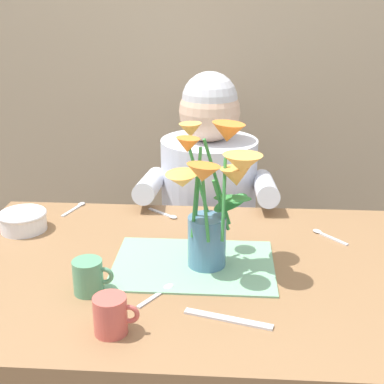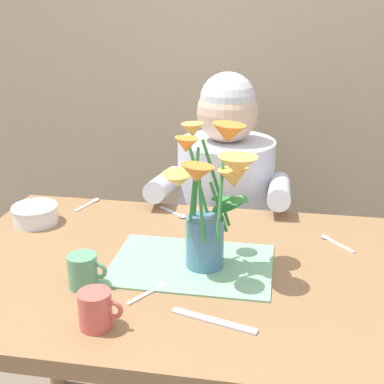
{
  "view_description": "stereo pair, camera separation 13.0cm",
  "coord_description": "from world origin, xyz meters",
  "px_view_note": "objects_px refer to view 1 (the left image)",
  "views": [
    {
      "loc": [
        0.1,
        -1.17,
        1.38
      ],
      "look_at": [
        0.02,
        0.05,
        0.92
      ],
      "focal_mm": 49.6,
      "sensor_mm": 36.0,
      "label": 1
    },
    {
      "loc": [
        0.23,
        -1.15,
        1.38
      ],
      "look_at": [
        0.02,
        0.05,
        0.92
      ],
      "focal_mm": 49.6,
      "sensor_mm": 36.0,
      "label": 2
    }
  ],
  "objects_px": {
    "ceramic_bowl": "(23,220)",
    "ceramic_mug": "(89,277)",
    "seated_person": "(208,229)",
    "flower_vase": "(212,196)",
    "tea_cup": "(111,315)",
    "dinner_knife": "(228,319)"
  },
  "relations": [
    {
      "from": "flower_vase",
      "to": "tea_cup",
      "type": "distance_m",
      "value": 0.37
    },
    {
      "from": "tea_cup",
      "to": "flower_vase",
      "type": "bearing_deg",
      "value": 56.05
    },
    {
      "from": "dinner_knife",
      "to": "tea_cup",
      "type": "relative_size",
      "value": 2.04
    },
    {
      "from": "ceramic_mug",
      "to": "flower_vase",
      "type": "bearing_deg",
      "value": 26.47
    },
    {
      "from": "flower_vase",
      "to": "ceramic_bowl",
      "type": "bearing_deg",
      "value": 161.18
    },
    {
      "from": "dinner_knife",
      "to": "flower_vase",
      "type": "bearing_deg",
      "value": 116.2
    },
    {
      "from": "flower_vase",
      "to": "tea_cup",
      "type": "height_order",
      "value": "flower_vase"
    },
    {
      "from": "seated_person",
      "to": "flower_vase",
      "type": "distance_m",
      "value": 0.72
    },
    {
      "from": "ceramic_mug",
      "to": "seated_person",
      "type": "bearing_deg",
      "value": 72.07
    },
    {
      "from": "seated_person",
      "to": "ceramic_bowl",
      "type": "height_order",
      "value": "seated_person"
    },
    {
      "from": "tea_cup",
      "to": "ceramic_mug",
      "type": "bearing_deg",
      "value": 119.31
    },
    {
      "from": "ceramic_bowl",
      "to": "ceramic_mug",
      "type": "bearing_deg",
      "value": -49.72
    },
    {
      "from": "seated_person",
      "to": "ceramic_mug",
      "type": "xyz_separation_m",
      "value": [
        -0.24,
        -0.75,
        0.22
      ]
    },
    {
      "from": "seated_person",
      "to": "ceramic_bowl",
      "type": "relative_size",
      "value": 8.35
    },
    {
      "from": "flower_vase",
      "to": "ceramic_bowl",
      "type": "relative_size",
      "value": 2.61
    },
    {
      "from": "ceramic_bowl",
      "to": "ceramic_mug",
      "type": "height_order",
      "value": "ceramic_mug"
    },
    {
      "from": "tea_cup",
      "to": "ceramic_bowl",
      "type": "bearing_deg",
      "value": 127.15
    },
    {
      "from": "dinner_knife",
      "to": "tea_cup",
      "type": "xyz_separation_m",
      "value": [
        -0.23,
        -0.06,
        0.04
      ]
    },
    {
      "from": "flower_vase",
      "to": "ceramic_mug",
      "type": "distance_m",
      "value": 0.34
    },
    {
      "from": "seated_person",
      "to": "dinner_knife",
      "type": "distance_m",
      "value": 0.86
    },
    {
      "from": "tea_cup",
      "to": "seated_person",
      "type": "bearing_deg",
      "value": 79.85
    },
    {
      "from": "ceramic_mug",
      "to": "tea_cup",
      "type": "xyz_separation_m",
      "value": [
        0.08,
        -0.15,
        0.0
      ]
    }
  ]
}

